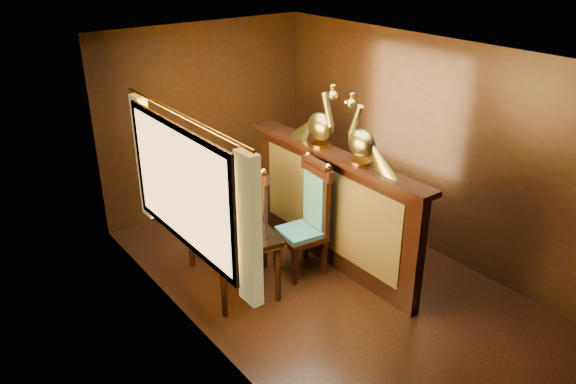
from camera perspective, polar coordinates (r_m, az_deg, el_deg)
name	(u,v)px	position (r m, az deg, el deg)	size (l,w,h in m)	color
ground	(325,282)	(6.28, 3.81, -9.07)	(5.00, 5.00, 0.00)	black
room_shell	(322,148)	(5.51, 3.47, 4.48)	(3.04, 5.04, 2.52)	black
partition	(331,206)	(6.30, 4.43, -1.46)	(0.26, 2.70, 1.36)	black
dining_table	(230,230)	(5.97, -5.92, -3.90)	(0.94, 1.32, 0.91)	black
chair_left	(310,213)	(6.16, 2.27, -2.19)	(0.53, 0.55, 1.34)	black
chair_right	(248,216)	(6.25, -4.13, -2.42)	(0.55, 0.57, 1.23)	black
peacock_left	(362,131)	(5.64, 7.58, 6.18)	(0.22, 0.59, 0.70)	#184938
peacock_right	(321,115)	(6.08, 3.37, 7.86)	(0.23, 0.61, 0.73)	#184938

